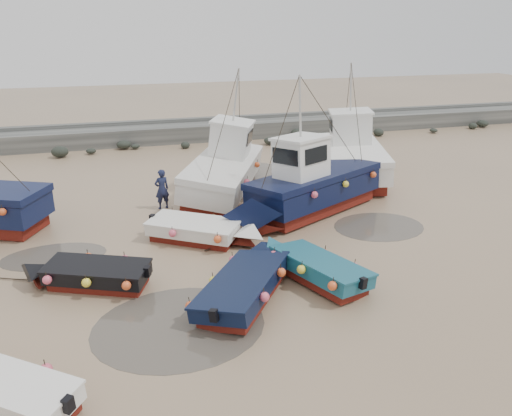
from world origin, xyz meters
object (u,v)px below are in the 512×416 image
Objects in this scene: cabin_boat_3 at (352,153)px; cabin_boat_2 at (308,187)px; dinghy_4 at (87,271)px; dinghy_5 at (202,229)px; dinghy_2 at (311,264)px; person at (163,208)px; dinghy_1 at (249,280)px; cabin_boat_1 at (224,166)px.

cabin_boat_2 is at bearing -113.93° from cabin_boat_3.
dinghy_5 is at bearing -35.52° from dinghy_4.
dinghy_2 is 6.20m from cabin_boat_2.
dinghy_4 is at bearing 48.58° from person.
dinghy_4 is at bearing 145.52° from dinghy_2.
person is (-1.81, 8.91, -0.54)m from dinghy_1.
dinghy_1 is 5.43m from dinghy_4.
cabin_boat_3 is at bearing -32.47° from dinghy_4.
cabin_boat_1 is 1.01× the size of cabin_boat_3.
cabin_boat_1 is 7.72m from cabin_boat_3.
dinghy_1 reaches higher than person.
cabin_boat_2 is (2.12, 5.77, 0.79)m from dinghy_2.
cabin_boat_1 is at bearing -13.20° from dinghy_4.
cabin_boat_2 is 7.10m from cabin_boat_3.
cabin_boat_2 is 4.93× the size of person.
cabin_boat_3 is at bearing 35.34° from dinghy_2.
cabin_boat_3 is 11.45m from person.
dinghy_5 is 6.57m from cabin_boat_1.
dinghy_4 is 5.02m from dinghy_5.
dinghy_5 is 0.51× the size of cabin_boat_3.
dinghy_5 is at bearing -126.67° from cabin_boat_3.
person is at bearing 93.84° from dinghy_2.
cabin_boat_2 is at bearing 141.06° from person.
dinghy_5 is 0.56× the size of cabin_boat_2.
cabin_boat_3 reaches higher than person.
cabin_boat_1 reaches higher than dinghy_1.
dinghy_4 is at bearing -166.16° from dinghy_1.
dinghy_1 is at bearing -88.49° from dinghy_4.
cabin_boat_2 is 6.93m from person.
cabin_boat_1 and cabin_boat_2 have the same top height.
person is (-6.27, 2.62, -1.34)m from cabin_boat_2.
cabin_boat_1 reaches higher than dinghy_4.
dinghy_1 is 7.76m from cabin_boat_2.
dinghy_2 is 9.38m from person.
dinghy_2 is 1.05× the size of dinghy_4.
dinghy_2 is 0.53× the size of cabin_boat_1.
dinghy_1 is 1.02× the size of dinghy_2.
dinghy_5 is 2.77× the size of person.
dinghy_1 and dinghy_5 have the same top height.
dinghy_1 is at bearing 170.04° from dinghy_2.
cabin_boat_3 is (4.80, 5.23, -0.02)m from cabin_boat_2.
dinghy_2 is 5.10m from dinghy_5.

